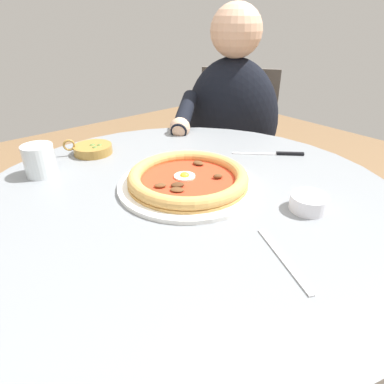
# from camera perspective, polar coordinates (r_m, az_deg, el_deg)

# --- Properties ---
(dining_table) EXTENTS (0.99, 0.99, 0.73)m
(dining_table) POSITION_cam_1_polar(r_m,az_deg,el_deg) (0.86, -0.88, -10.51)
(dining_table) COLOR gray
(dining_table) RESTS_ON ground
(pizza_on_plate) EXTENTS (0.33, 0.33, 0.04)m
(pizza_on_plate) POSITION_cam_1_polar(r_m,az_deg,el_deg) (0.78, -0.69, 2.19)
(pizza_on_plate) COLOR white
(pizza_on_plate) RESTS_ON dining_table
(water_glass) EXTENTS (0.08, 0.08, 0.08)m
(water_glass) POSITION_cam_1_polar(r_m,az_deg,el_deg) (0.91, -24.83, 4.79)
(water_glass) COLOR silver
(water_glass) RESTS_ON dining_table
(steak_knife) EXTENTS (0.16, 0.15, 0.01)m
(steak_knife) POSITION_cam_1_polar(r_m,az_deg,el_deg) (1.00, 14.77, 6.44)
(steak_knife) COLOR silver
(steak_knife) RESTS_ON dining_table
(ramekin_capers) EXTENTS (0.08, 0.08, 0.03)m
(ramekin_capers) POSITION_cam_1_polar(r_m,az_deg,el_deg) (0.73, 19.55, -1.66)
(ramekin_capers) COLOR white
(ramekin_capers) RESTS_ON dining_table
(olive_pan) EXTENTS (0.13, 0.11, 0.05)m
(olive_pan) POSITION_cam_1_polar(r_m,az_deg,el_deg) (1.02, -16.81, 7.13)
(olive_pan) COLOR olive
(olive_pan) RESTS_ON dining_table
(fork_utensil) EXTENTS (0.08, 0.16, 0.00)m
(fork_utensil) POSITION_cam_1_polar(r_m,az_deg,el_deg) (0.58, 15.45, -11.08)
(fork_utensil) COLOR #BCBCC1
(fork_utensil) RESTS_ON dining_table
(diner_person) EXTENTS (0.59, 0.44, 1.14)m
(diner_person) POSITION_cam_1_polar(r_m,az_deg,el_deg) (1.49, 6.30, 5.18)
(diner_person) COLOR #282833
(diner_person) RESTS_ON ground
(cafe_chair_diner) EXTENTS (0.56, 0.56, 0.88)m
(cafe_chair_diner) POSITION_cam_1_polar(r_m,az_deg,el_deg) (1.61, 7.18, 7.73)
(cafe_chair_diner) COLOR #504A45
(cafe_chair_diner) RESTS_ON ground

